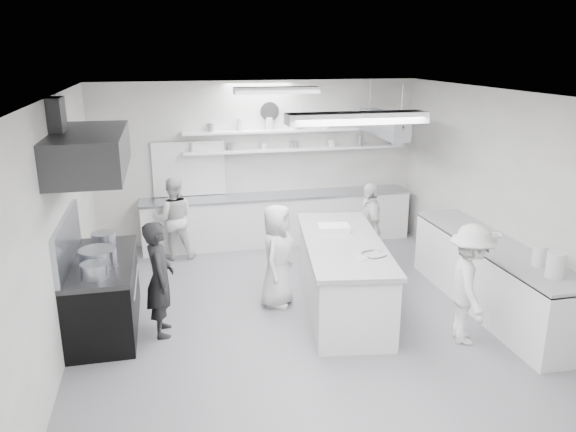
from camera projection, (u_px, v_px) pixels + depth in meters
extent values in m
cube|color=slate|center=(305.00, 321.00, 7.52)|extent=(6.00, 7.00, 0.02)
cube|color=white|center=(307.00, 95.00, 6.65)|extent=(6.00, 7.00, 0.02)
cube|color=silver|center=(259.00, 163.00, 10.36)|extent=(6.00, 0.04, 3.00)
cube|color=silver|center=(432.00, 357.00, 3.82)|extent=(6.00, 0.04, 3.00)
cube|color=silver|center=(57.00, 231.00, 6.46)|extent=(0.04, 7.00, 3.00)
cube|color=silver|center=(514.00, 201.00, 7.72)|extent=(0.04, 7.00, 3.00)
cube|color=black|center=(104.00, 296.00, 7.22)|extent=(0.80, 1.80, 0.90)
cube|color=#313132|center=(89.00, 152.00, 6.67)|extent=(0.85, 2.00, 0.50)
cube|color=white|center=(278.00, 219.00, 10.44)|extent=(5.00, 0.60, 0.92)
cube|color=white|center=(297.00, 149.00, 10.31)|extent=(4.20, 0.26, 0.04)
cube|color=white|center=(297.00, 130.00, 10.21)|extent=(4.20, 0.26, 0.04)
cube|color=black|center=(189.00, 169.00, 10.08)|extent=(1.30, 0.04, 1.00)
cylinder|color=silver|center=(269.00, 111.00, 10.09)|extent=(0.32, 0.05, 0.32)
cube|color=white|center=(492.00, 277.00, 7.76)|extent=(0.74, 3.30, 0.94)
cube|color=#9EA3AC|center=(384.00, 124.00, 9.52)|extent=(0.30, 1.60, 0.40)
cube|color=white|center=(357.00, 118.00, 4.99)|extent=(1.30, 0.25, 0.10)
cube|color=white|center=(277.00, 90.00, 8.35)|extent=(1.30, 0.25, 0.10)
cube|color=white|center=(342.00, 276.00, 7.77)|extent=(1.36, 2.72, 0.96)
cylinder|color=#9EA3AC|center=(98.00, 259.00, 6.85)|extent=(0.45, 0.45, 0.27)
imported|color=black|center=(160.00, 279.00, 6.99)|extent=(0.37, 0.55, 1.51)
imported|color=silver|center=(174.00, 218.00, 9.60)|extent=(0.74, 0.60, 1.45)
imported|color=silver|center=(277.00, 256.00, 7.81)|extent=(0.77, 0.87, 1.49)
imported|color=silver|center=(369.00, 228.00, 8.98)|extent=(0.48, 0.92, 1.51)
imported|color=silver|center=(469.00, 284.00, 6.80)|extent=(0.82, 1.11, 1.53)
imported|color=#9EA3AC|center=(373.00, 256.00, 7.09)|extent=(0.36, 0.36, 0.07)
imported|color=white|center=(359.00, 260.00, 6.96)|extent=(0.22, 0.22, 0.07)
imported|color=white|center=(493.00, 236.00, 7.92)|extent=(0.29, 0.29, 0.06)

